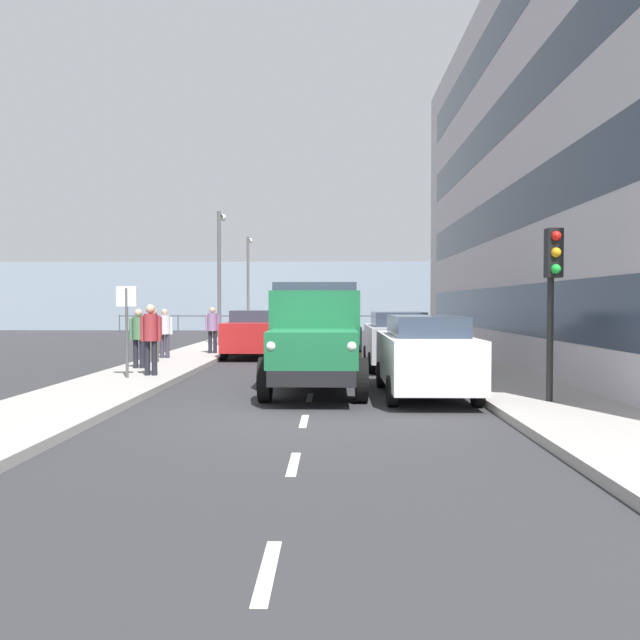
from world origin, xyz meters
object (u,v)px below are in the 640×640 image
pedestrian_by_lamp (151,333)px  lamp_post_far (248,275)px  car_silver_kerbside_1 (397,339)px  truck_vintage_green (315,339)px  pedestrian_couple_a (213,326)px  car_white_kerbside_near (424,354)px  pedestrian_with_bag (165,329)px  traffic_light_near (553,276)px  pedestrian_near_railing (139,333)px  lamp_post_promenade (220,265)px  pedestrian_in_dark_coat (153,331)px  street_sign (127,315)px  car_red_oppositeside_0 (253,333)px

pedestrian_by_lamp → lamp_post_far: bearing=-88.6°
car_silver_kerbside_1 → pedestrian_by_lamp: (6.56, 3.14, 0.32)m
truck_vintage_green → pedestrian_couple_a: 9.58m
car_white_kerbside_near → pedestrian_with_bag: (7.56, -7.22, 0.22)m
pedestrian_with_bag → traffic_light_near: bearing=137.6°
pedestrian_near_railing → lamp_post_promenade: 10.11m
pedestrian_in_dark_coat → lamp_post_promenade: (-0.58, -8.04, 2.55)m
street_sign → car_white_kerbside_near: bearing=165.1°
car_red_oppositeside_0 → pedestrian_couple_a: bearing=1.5°
pedestrian_by_lamp → street_sign: street_sign is taller
lamp_post_promenade → street_sign: 12.12m
pedestrian_by_lamp → traffic_light_near: bearing=155.4°
pedestrian_in_dark_coat → car_white_kerbside_near: bearing=142.5°
pedestrian_by_lamp → pedestrian_in_dark_coat: 3.56m
car_white_kerbside_near → car_red_oppositeside_0: bearing=-62.3°
traffic_light_near → street_sign: 9.78m
car_silver_kerbside_1 → street_sign: (7.00, 3.63, 0.79)m
pedestrian_near_railing → pedestrian_in_dark_coat: size_ratio=1.00×
pedestrian_in_dark_coat → pedestrian_couple_a: size_ratio=0.99×
truck_vintage_green → street_sign: 4.89m
pedestrian_near_railing → lamp_post_far: (-0.31, -19.99, 2.56)m
pedestrian_couple_a → lamp_post_promenade: size_ratio=0.29×
truck_vintage_green → car_red_oppositeside_0: bearing=-73.9°
pedestrian_by_lamp → pedestrian_near_railing: (0.85, -1.69, -0.08)m
truck_vintage_green → pedestrian_near_railing: 6.19m
lamp_post_promenade → street_sign: lamp_post_promenade is taller
lamp_post_far → pedestrian_couple_a: bearing=92.9°
pedestrian_couple_a → lamp_post_far: bearing=-87.1°
car_red_oppositeside_0 → pedestrian_with_bag: size_ratio=2.54×
car_silver_kerbside_1 → lamp_post_far: lamp_post_far is taller
car_white_kerbside_near → truck_vintage_green: bearing=-11.9°
pedestrian_by_lamp → street_sign: 0.81m
pedestrian_couple_a → traffic_light_near: size_ratio=0.53×
car_white_kerbside_near → pedestrian_in_dark_coat: (7.51, -5.77, 0.24)m
car_red_oppositeside_0 → pedestrian_by_lamp: 7.10m
car_red_oppositeside_0 → street_sign: 7.72m
pedestrian_couple_a → pedestrian_with_bag: bearing=58.5°
pedestrian_with_bag → pedestrian_couple_a: (-1.21, -1.98, 0.03)m
lamp_post_far → lamp_post_promenade: bearing=90.9°
car_silver_kerbside_1 → pedestrian_by_lamp: 7.28m
traffic_light_near → lamp_post_promenade: bearing=-59.7°
pedestrian_in_dark_coat → pedestrian_with_bag: 1.45m
car_red_oppositeside_0 → pedestrian_with_bag: 3.39m
car_red_oppositeside_0 → truck_vintage_green: bearing=106.1°
pedestrian_near_railing → car_silver_kerbside_1: bearing=-168.9°
pedestrian_by_lamp → pedestrian_couple_a: pedestrian_by_lamp is taller
truck_vintage_green → pedestrian_couple_a: truck_vintage_green is taller
pedestrian_near_railing → street_sign: (-0.41, 2.18, 0.55)m
pedestrian_in_dark_coat → pedestrian_couple_a: pedestrian_couple_a is taller
car_red_oppositeside_0 → lamp_post_promenade: lamp_post_promenade is taller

